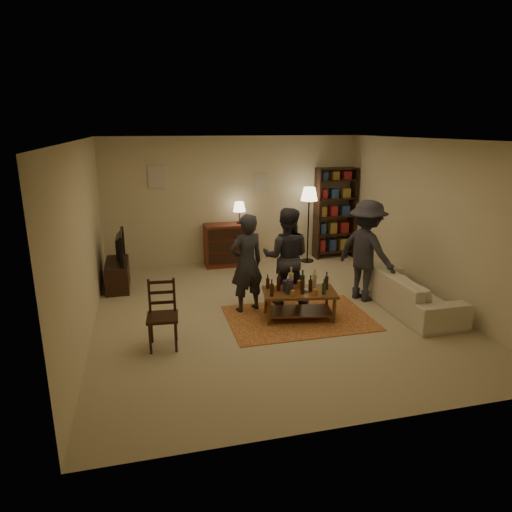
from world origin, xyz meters
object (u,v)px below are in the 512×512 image
object	(u,v)px
dining_chair	(162,312)
tv_stand	(117,268)
coffee_table	(298,294)
sofa	(409,291)
person_left	(247,263)
bookshelf	(335,212)
dresser	(229,244)
floor_lamp	(309,199)
person_right	(286,257)
person_by_sofa	(366,251)

from	to	relation	value
dining_chair	tv_stand	xyz separation A→B (m)	(-0.69, 2.56, -0.11)
coffee_table	sofa	distance (m)	1.88
tv_stand	sofa	bearing A→B (deg)	-25.34
coffee_table	dining_chair	bearing A→B (deg)	-168.61
person_left	coffee_table	bearing A→B (deg)	127.08
bookshelf	person_left	world-z (taller)	bookshelf
dresser	person_left	size ratio (longest dim) A/B	0.85
floor_lamp	person_right	world-z (taller)	same
coffee_table	floor_lamp	bearing A→B (deg)	67.19
dining_chair	person_right	world-z (taller)	person_right
dining_chair	sofa	xyz separation A→B (m)	(3.95, 0.36, -0.19)
tv_stand	sofa	xyz separation A→B (m)	(4.64, -2.20, -0.08)
tv_stand	person_by_sofa	xyz separation A→B (m)	(4.14, -1.62, 0.48)
bookshelf	person_by_sofa	bearing A→B (deg)	-101.87
dining_chair	tv_stand	world-z (taller)	tv_stand
floor_lamp	sofa	bearing A→B (deg)	-77.55
bookshelf	sofa	distance (m)	3.26
floor_lamp	person_by_sofa	size ratio (longest dim) A/B	0.95
bookshelf	floor_lamp	distance (m)	0.81
sofa	person_right	bearing A→B (deg)	69.86
coffee_table	person_right	xyz separation A→B (m)	(-0.00, 0.63, 0.42)
coffee_table	sofa	bearing A→B (deg)	-1.70
dresser	person_right	distance (m)	2.50
coffee_table	dining_chair	world-z (taller)	dining_chair
sofa	person_by_sofa	bearing A→B (deg)	40.61
floor_lamp	person_by_sofa	world-z (taller)	person_by_sofa
dresser	person_left	world-z (taller)	person_left
dresser	floor_lamp	size ratio (longest dim) A/B	0.83
sofa	tv_stand	bearing A→B (deg)	64.66
bookshelf	sofa	world-z (taller)	bookshelf
dining_chair	person_left	distance (m)	1.68
coffee_table	dresser	world-z (taller)	dresser
sofa	dresser	bearing A→B (deg)	37.54
sofa	person_by_sofa	world-z (taller)	person_by_sofa
sofa	person_left	world-z (taller)	person_left
coffee_table	person_right	size ratio (longest dim) A/B	0.73
dresser	person_right	world-z (taller)	person_right
dresser	person_by_sofa	size ratio (longest dim) A/B	0.79
person_by_sofa	floor_lamp	bearing A→B (deg)	-21.06
floor_lamp	person_by_sofa	xyz separation A→B (m)	(0.15, -2.38, -0.52)
person_left	person_right	distance (m)	0.71
floor_lamp	person_by_sofa	bearing A→B (deg)	-86.28
coffee_table	tv_stand	size ratio (longest dim) A/B	1.13
tv_stand	bookshelf	xyz separation A→B (m)	(4.69, 0.98, 0.65)
person_left	bookshelf	bearing A→B (deg)	-152.02
dining_chair	sofa	world-z (taller)	dining_chair
coffee_table	dining_chair	distance (m)	2.12
bookshelf	person_right	world-z (taller)	bookshelf
dining_chair	tv_stand	bearing A→B (deg)	109.71
person_right	tv_stand	bearing A→B (deg)	-7.21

